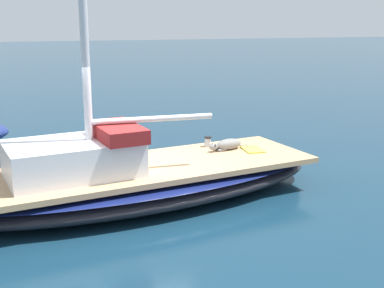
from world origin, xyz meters
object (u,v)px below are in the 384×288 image
(dog_grey, at_px, (227,145))
(sailboat_main, at_px, (140,183))
(mooring_buoy, at_px, (2,152))
(deck_winch, at_px, (208,142))
(deck_towel, at_px, (253,149))

(dog_grey, bearing_deg, sailboat_main, 109.69)
(dog_grey, distance_m, mooring_buoy, 5.38)
(sailboat_main, xyz_separation_m, dog_grey, (0.70, -1.94, 0.43))
(dog_grey, xyz_separation_m, mooring_buoy, (2.82, 4.55, -0.55))
(deck_winch, xyz_separation_m, deck_towel, (-0.54, -0.78, -0.08))
(sailboat_main, xyz_separation_m, deck_towel, (0.52, -2.43, 0.34))
(deck_winch, xyz_separation_m, mooring_buoy, (2.46, 4.25, -0.54))
(deck_towel, bearing_deg, mooring_buoy, 59.21)
(dog_grey, bearing_deg, deck_towel, -110.20)
(sailboat_main, distance_m, mooring_buoy, 4.38)
(deck_winch, bearing_deg, deck_towel, -124.67)
(deck_towel, bearing_deg, dog_grey, 69.80)
(dog_grey, relative_size, deck_winch, 4.45)
(sailboat_main, relative_size, deck_towel, 13.55)
(deck_towel, distance_m, mooring_buoy, 5.88)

